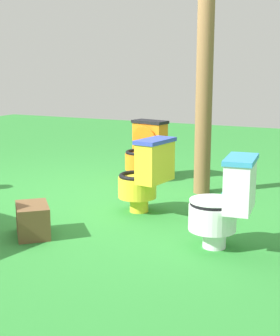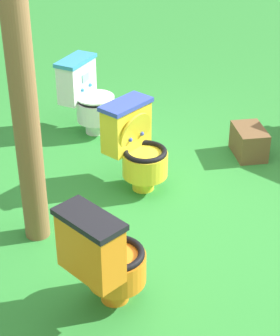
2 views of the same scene
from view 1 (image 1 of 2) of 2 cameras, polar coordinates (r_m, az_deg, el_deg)
ground at (r=5.16m, az=-5.16°, el=-3.83°), size 14.00×14.00×0.00m
toilet_yellow at (r=4.64m, az=0.64°, el=-0.79°), size 0.54×0.46×0.73m
toilet_white at (r=3.79m, az=9.82°, el=-3.94°), size 0.53×0.45×0.73m
toilet_orange at (r=6.04m, az=0.55°, el=2.15°), size 0.50×0.57×0.73m
wooden_post at (r=5.35m, az=7.46°, el=8.40°), size 0.18×0.18×2.16m
small_crate at (r=4.18m, az=-12.37°, el=-5.94°), size 0.45×0.45×0.26m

